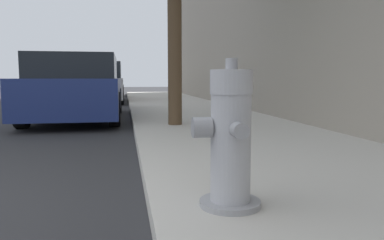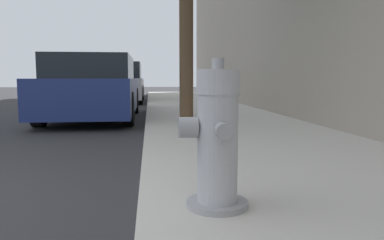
{
  "view_description": "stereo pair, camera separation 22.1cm",
  "coord_description": "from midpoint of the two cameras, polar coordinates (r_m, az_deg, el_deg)",
  "views": [
    {
      "loc": [
        1.85,
        -2.05,
        0.88
      ],
      "look_at": [
        2.45,
        1.24,
        0.52
      ],
      "focal_mm": 35.0,
      "sensor_mm": 36.0,
      "label": 1
    },
    {
      "loc": [
        2.07,
        -2.08,
        0.88
      ],
      "look_at": [
        2.45,
        1.24,
        0.52
      ],
      "focal_mm": 35.0,
      "sensor_mm": 36.0,
      "label": 2
    }
  ],
  "objects": [
    {
      "name": "sidewalk_slab",
      "position": [
        2.65,
        24.11,
        -12.28
      ],
      "size": [
        2.84,
        40.0,
        0.13
      ],
      "color": "beige",
      "rests_on": "ground_plane"
    },
    {
      "name": "parked_car_mid",
      "position": [
        14.56,
        -14.28,
        5.42
      ],
      "size": [
        1.75,
        4.44,
        1.49
      ],
      "color": "#B7B7BC",
      "rests_on": "ground_plane"
    },
    {
      "name": "parked_car_far",
      "position": [
        20.34,
        -13.6,
        5.4
      ],
      "size": [
        1.78,
        4.21,
        1.27
      ],
      "color": "silver",
      "rests_on": "ground_plane"
    },
    {
      "name": "parked_car_near",
      "position": [
        8.49,
        -17.79,
        4.55
      ],
      "size": [
        1.83,
        4.38,
        1.37
      ],
      "color": "navy",
      "rests_on": "ground_plane"
    },
    {
      "name": "fire_hydrant",
      "position": [
        2.2,
        2.93,
        -3.14
      ],
      "size": [
        0.41,
        0.42,
        0.87
      ],
      "color": "#97979C",
      "rests_on": "sidewalk_slab"
    }
  ]
}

